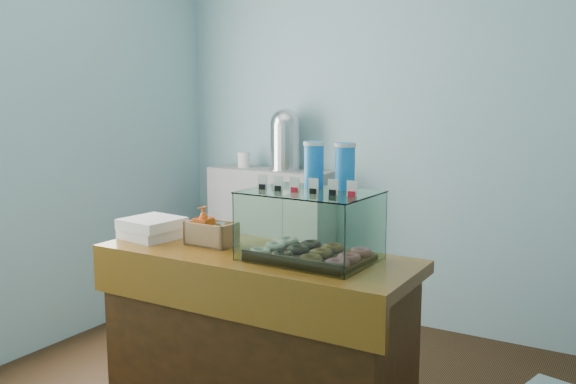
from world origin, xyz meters
The scene contains 7 objects.
room_shell centered at (0.03, 0.01, 1.71)m, with size 3.54×3.04×2.82m.
counter centered at (0.00, -0.25, 0.46)m, with size 1.60×0.60×0.90m.
back_shelf centered at (-0.90, 1.32, 0.55)m, with size 1.00×0.32×1.10m, color gray.
display_case centered at (0.30, -0.19, 1.08)m, with size 0.60×0.45×0.54m.
condiment_crate centered at (-0.29, -0.24, 0.97)m, with size 0.25×0.16×0.20m.
pastry_boxes centered at (-0.65, -0.27, 0.96)m, with size 0.32×0.32×0.11m.
coffee_urn centered at (-0.77, 1.32, 1.35)m, with size 0.26×0.26×0.47m.
Camera 1 is at (1.61, -2.66, 1.64)m, focal length 38.00 mm.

